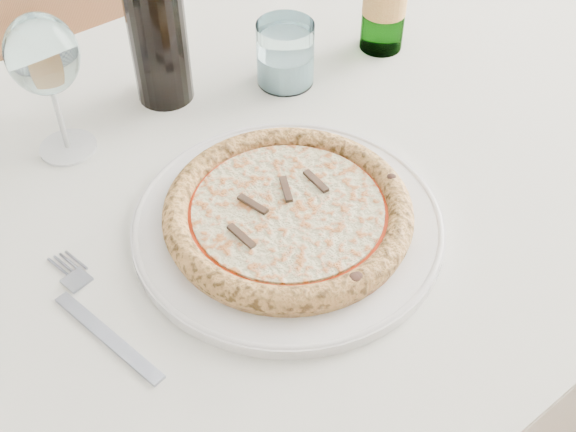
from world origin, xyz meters
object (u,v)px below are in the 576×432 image
(chair_far, at_px, (63,55))
(wine_glass, at_px, (43,58))
(plate, at_px, (288,223))
(dining_table, at_px, (247,228))
(pizza, at_px, (288,212))
(wine_bottle, at_px, (154,9))
(tumbler, at_px, (285,57))

(chair_far, xyz_separation_m, wine_glass, (-0.15, -0.57, 0.36))
(plate, bearing_deg, dining_table, 90.00)
(pizza, relative_size, wine_bottle, 0.90)
(dining_table, bearing_deg, wine_bottle, 91.65)
(chair_far, height_order, plate, chair_far)
(plate, xyz_separation_m, wine_bottle, (-0.01, 0.30, 0.12))
(pizza, relative_size, wine_glass, 1.48)
(pizza, bearing_deg, tumbler, 58.39)
(dining_table, distance_m, chair_far, 0.75)
(wine_glass, bearing_deg, tumbler, -4.05)
(dining_table, xyz_separation_m, wine_glass, (-0.16, 0.17, 0.22))
(plate, height_order, tumbler, tumbler)
(dining_table, height_order, wine_glass, wine_glass)
(pizza, xyz_separation_m, wine_bottle, (-0.01, 0.30, 0.11))
(dining_table, distance_m, tumbler, 0.24)
(dining_table, height_order, plate, plate)
(tumbler, xyz_separation_m, wine_bottle, (-0.16, 0.06, 0.09))
(plate, relative_size, pizza, 1.26)
(tumbler, bearing_deg, dining_table, -136.18)
(dining_table, bearing_deg, pizza, -90.01)
(chair_far, relative_size, wine_bottle, 3.02)
(plate, relative_size, tumbler, 3.93)
(tumbler, bearing_deg, pizza, -121.61)
(pizza, bearing_deg, wine_glass, 121.01)
(pizza, height_order, wine_glass, wine_glass)
(wine_bottle, bearing_deg, dining_table, -88.35)
(wine_glass, bearing_deg, wine_bottle, 13.24)
(plate, height_order, wine_bottle, wine_bottle)
(chair_far, bearing_deg, pizza, -89.11)
(chair_far, relative_size, tumbler, 10.47)
(wine_glass, distance_m, wine_bottle, 0.16)
(chair_far, height_order, wine_bottle, wine_bottle)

